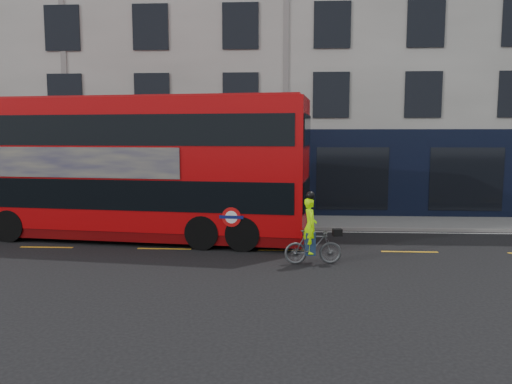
{
  "coord_description": "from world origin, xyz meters",
  "views": [
    {
      "loc": [
        -0.09,
        -14.48,
        3.76
      ],
      "look_at": [
        -1.0,
        2.2,
        1.83
      ],
      "focal_mm": 35.0,
      "sensor_mm": 36.0,
      "label": 1
    }
  ],
  "objects": [
    {
      "name": "bus",
      "position": [
        -5.45,
        3.11,
        2.59
      ],
      "size": [
        12.76,
        4.33,
        5.05
      ],
      "rotation": [
        0.0,
        0.0,
        -0.12
      ],
      "color": "#B50709",
      "rests_on": "ground"
    },
    {
      "name": "ground",
      "position": [
        0.0,
        0.0,
        0.0
      ],
      "size": [
        120.0,
        120.0,
        0.0
      ],
      "primitive_type": "plane",
      "color": "black",
      "rests_on": "ground"
    },
    {
      "name": "cyclist",
      "position": [
        0.77,
        -0.19,
        0.72
      ],
      "size": [
        1.72,
        0.66,
        2.14
      ],
      "rotation": [
        0.0,
        0.0,
        0.11
      ],
      "color": "#4D5052",
      "rests_on": "ground"
    },
    {
      "name": "kerb",
      "position": [
        0.0,
        5.0,
        0.07
      ],
      "size": [
        60.0,
        0.12,
        0.13
      ],
      "primitive_type": "cube",
      "color": "gray",
      "rests_on": "ground"
    },
    {
      "name": "road_edge_line",
      "position": [
        0.0,
        4.7,
        0.0
      ],
      "size": [
        58.0,
        0.1,
        0.01
      ],
      "primitive_type": "cube",
      "color": "silver",
      "rests_on": "ground"
    },
    {
      "name": "pavement",
      "position": [
        0.0,
        6.5,
        0.06
      ],
      "size": [
        60.0,
        3.0,
        0.12
      ],
      "primitive_type": "cube",
      "color": "gray",
      "rests_on": "ground"
    },
    {
      "name": "building_terrace",
      "position": [
        0.0,
        12.94,
        7.49
      ],
      "size": [
        50.0,
        10.07,
        15.0
      ],
      "color": "beige",
      "rests_on": "ground"
    },
    {
      "name": "lane_dashes",
      "position": [
        0.0,
        1.5,
        0.0
      ],
      "size": [
        58.0,
        0.12,
        0.01
      ],
      "primitive_type": null,
      "color": "gold",
      "rests_on": "ground"
    }
  ]
}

